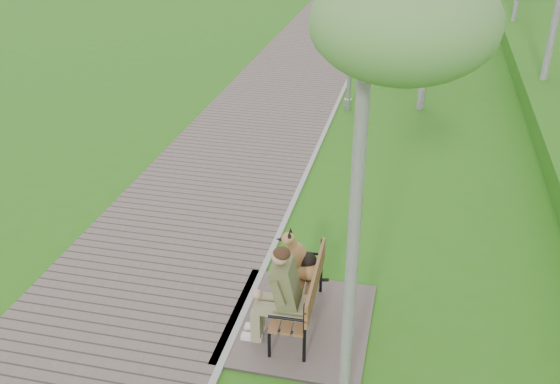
{
  "coord_description": "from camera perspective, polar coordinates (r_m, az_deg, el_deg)",
  "views": [
    {
      "loc": [
        2.22,
        -13.43,
        6.0
      ],
      "look_at": [
        0.17,
        -4.64,
        1.26
      ],
      "focal_mm": 40.0,
      "sensor_mm": 36.0,
      "label": 1
    }
  ],
  "objects": [
    {
      "name": "bench_third",
      "position": [
        29.81,
        10.2,
        16.08
      ],
      "size": [
        1.73,
        1.92,
        1.06
      ],
      "color": "#675853",
      "rests_on": "ground"
    },
    {
      "name": "bench_second",
      "position": [
        27.87,
        10.77,
        15.2
      ],
      "size": [
        1.59,
        1.77,
        0.98
      ],
      "color": "#675853",
      "rests_on": "ground"
    },
    {
      "name": "ground",
      "position": [
        14.88,
        3.44,
        3.89
      ],
      "size": [
        120.0,
        120.0,
        0.0
      ],
      "primitive_type": "plane",
      "color": "#2C6E16",
      "rests_on": "ground"
    },
    {
      "name": "lamp_post_near",
      "position": [
        16.81,
        6.64,
        15.39
      ],
      "size": [
        0.2,
        0.2,
        5.27
      ],
      "color": "#95979C",
      "rests_on": "ground"
    },
    {
      "name": "bench_main",
      "position": [
        9.06,
        1.09,
        -9.61
      ],
      "size": [
        2.05,
        2.28,
        1.79
      ],
      "color": "#675853",
      "rests_on": "ground"
    }
  ]
}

